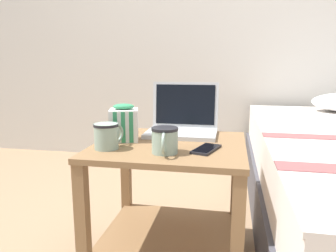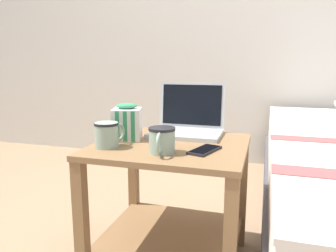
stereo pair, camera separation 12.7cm
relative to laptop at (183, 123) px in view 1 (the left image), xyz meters
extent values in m
cube|color=beige|center=(-0.02, 1.43, 0.66)|extent=(8.00, 0.05, 2.50)
cube|color=olive|center=(-0.02, -0.20, -0.06)|extent=(0.60, 0.56, 0.02)
cube|color=olive|center=(-0.02, -0.20, -0.45)|extent=(0.56, 0.52, 0.02)
cube|color=olive|center=(-0.30, -0.45, -0.33)|extent=(0.04, 0.04, 0.52)
cube|color=olive|center=(0.25, -0.45, -0.33)|extent=(0.04, 0.04, 0.52)
cube|color=olive|center=(-0.30, 0.06, -0.33)|extent=(0.04, 0.04, 0.52)
cube|color=olive|center=(0.25, 0.06, -0.33)|extent=(0.04, 0.04, 0.52)
cube|color=#B7BABC|center=(0.00, -0.04, -0.04)|extent=(0.31, 0.22, 0.02)
cube|color=silver|center=(0.00, -0.02, -0.03)|extent=(0.27, 0.12, 0.00)
cube|color=silver|center=(0.00, -0.10, -0.03)|extent=(0.09, 0.05, 0.00)
cube|color=#B7BABC|center=(0.00, 0.08, 0.08)|extent=(0.31, 0.03, 0.21)
cube|color=black|center=(0.00, 0.07, 0.08)|extent=(0.28, 0.02, 0.19)
cube|color=yellow|center=(-0.06, 0.08, 0.04)|extent=(0.03, 0.00, 0.03)
cube|color=black|center=(-0.02, 0.08, 0.02)|extent=(0.04, 0.00, 0.04)
cube|color=red|center=(-0.08, 0.09, 0.12)|extent=(0.03, 0.00, 0.02)
cylinder|color=#8CA593|center=(-0.24, -0.32, 0.00)|extent=(0.09, 0.09, 0.10)
cylinder|color=black|center=(-0.24, -0.32, 0.05)|extent=(0.09, 0.09, 0.01)
cylinder|color=black|center=(-0.24, -0.32, 0.04)|extent=(0.08, 0.08, 0.01)
torus|color=#8CA593|center=(-0.22, -0.28, 0.00)|extent=(0.04, 0.07, 0.08)
cylinder|color=#8CA593|center=(-0.01, -0.34, 0.00)|extent=(0.09, 0.09, 0.09)
cylinder|color=black|center=(-0.01, -0.34, 0.04)|extent=(0.10, 0.10, 0.01)
cylinder|color=black|center=(-0.01, -0.34, 0.03)|extent=(0.09, 0.09, 0.01)
torus|color=#8CA593|center=(-0.01, -0.39, 0.00)|extent=(0.02, 0.08, 0.07)
cube|color=white|center=(-0.22, -0.18, 0.02)|extent=(0.14, 0.13, 0.13)
cube|color=#338C59|center=(-0.24, -0.24, 0.02)|extent=(0.02, 0.01, 0.13)
cube|color=#338C59|center=(-0.21, -0.23, 0.02)|extent=(0.02, 0.01, 0.13)
cube|color=#338C59|center=(-0.18, -0.22, 0.02)|extent=(0.02, 0.01, 0.13)
ellipsoid|color=#338C59|center=(-0.22, -0.18, 0.10)|extent=(0.10, 0.09, 0.02)
cube|color=black|center=(0.13, -0.27, -0.04)|extent=(0.11, 0.16, 0.01)
cube|color=black|center=(0.13, -0.27, -0.04)|extent=(0.10, 0.15, 0.00)
camera|label=1|loc=(0.21, -1.46, 0.28)|focal=35.00mm
camera|label=2|loc=(0.34, -1.43, 0.28)|focal=35.00mm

